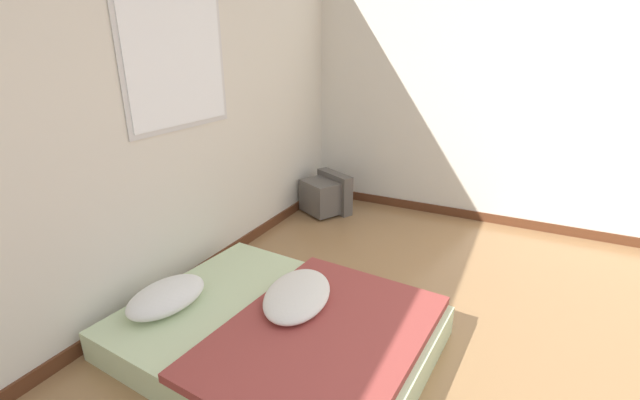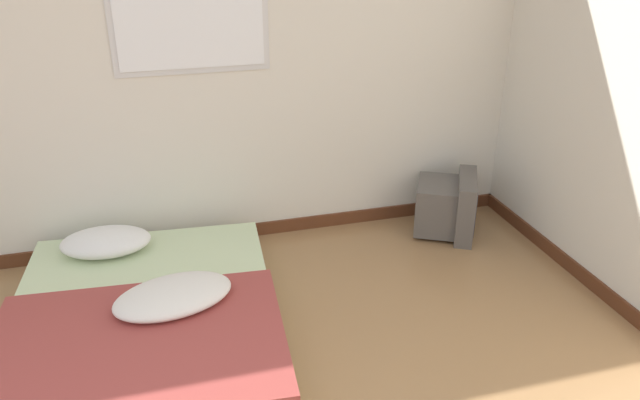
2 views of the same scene
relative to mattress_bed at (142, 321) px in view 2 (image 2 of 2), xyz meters
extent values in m
cube|color=silver|center=(-0.09, 1.03, 1.18)|extent=(7.72, 0.06, 2.60)
cube|color=#562D19|center=(-0.09, 0.99, -0.08)|extent=(7.72, 0.02, 0.09)
cube|color=beige|center=(0.00, 0.01, -0.03)|extent=(1.47, 1.83, 0.19)
ellipsoid|color=white|center=(-0.18, 0.67, 0.13)|extent=(0.54, 0.38, 0.14)
cube|color=#993D38|center=(-0.02, -0.31, 0.09)|extent=(1.44, 1.11, 0.05)
ellipsoid|color=silver|center=(0.17, -0.04, 0.15)|extent=(0.67, 0.50, 0.11)
cube|color=#56514C|center=(1.98, 0.72, 0.07)|extent=(0.42, 0.47, 0.33)
cube|color=#56514C|center=(2.16, 0.64, 0.08)|extent=(0.32, 0.47, 0.42)
cube|color=#283342|center=(2.21, 0.61, 0.09)|extent=(0.18, 0.35, 0.30)
camera|label=1|loc=(-1.75, -1.17, 1.59)|focal=24.00mm
camera|label=2|loc=(0.17, -2.78, 1.92)|focal=35.00mm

